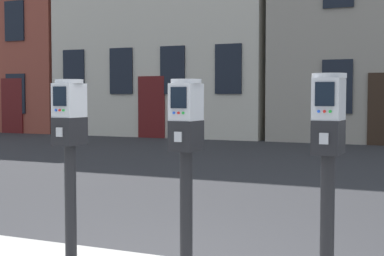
{
  "coord_description": "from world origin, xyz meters",
  "views": [
    {
      "loc": [
        2.06,
        -3.95,
        1.44
      ],
      "look_at": [
        0.36,
        -0.17,
        1.21
      ],
      "focal_mm": 54.34,
      "sensor_mm": 36.0,
      "label": 1
    }
  ],
  "objects": [
    {
      "name": "parking_meter_near_kerb",
      "position": [
        -0.63,
        -0.27,
        1.12
      ],
      "size": [
        0.22,
        0.25,
        1.43
      ],
      "rotation": [
        0.0,
        0.0,
        -1.59
      ],
      "color": "black",
      "rests_on": "sidewalk_slab"
    },
    {
      "name": "parking_meter_twin_adjacent",
      "position": [
        0.36,
        -0.27,
        1.12
      ],
      "size": [
        0.22,
        0.25,
        1.42
      ],
      "rotation": [
        0.0,
        0.0,
        -1.59
      ],
      "color": "black",
      "rests_on": "sidewalk_slab"
    },
    {
      "name": "parking_meter_end_of_row",
      "position": [
        1.35,
        -0.27,
        1.13
      ],
      "size": [
        0.22,
        0.25,
        1.44
      ],
      "rotation": [
        0.0,
        0.0,
        -1.59
      ],
      "color": "black",
      "rests_on": "sidewalk_slab"
    },
    {
      "name": "townhouse_cream_stone",
      "position": [
        -14.73,
        16.23,
        5.52
      ],
      "size": [
        6.26,
        5.49,
        11.02
      ],
      "color": "brown",
      "rests_on": "ground_plane"
    }
  ]
}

